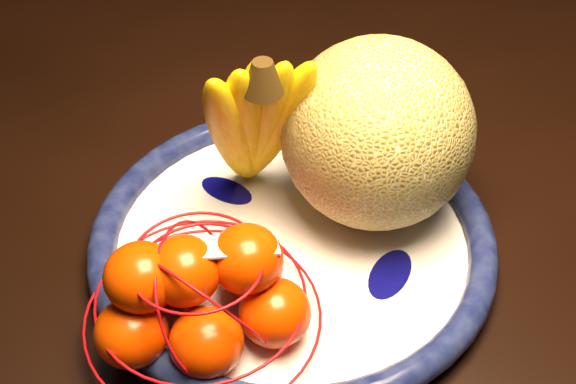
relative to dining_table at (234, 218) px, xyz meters
name	(u,v)px	position (x,y,z in m)	size (l,w,h in m)	color
dining_table	(234,218)	(0.00, 0.00, 0.00)	(1.57, 0.95, 0.78)	black
fruit_bowl	(292,241)	(0.01, -0.14, 0.10)	(0.38, 0.38, 0.03)	white
cantaloupe	(377,133)	(0.10, -0.13, 0.19)	(0.18, 0.18, 0.18)	olive
banana_bunch	(254,119)	(0.00, -0.08, 0.20)	(0.13, 0.13, 0.20)	yellow
mandarin_bag	(201,293)	(-0.10, -0.20, 0.14)	(0.26, 0.26, 0.13)	#E84004
price_tag	(233,246)	(-0.07, -0.20, 0.18)	(0.07, 0.03, 0.00)	white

